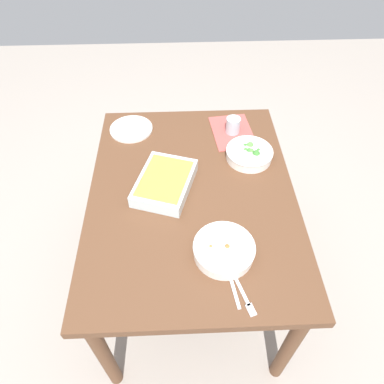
% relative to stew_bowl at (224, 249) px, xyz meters
% --- Properties ---
extents(ground_plane, '(6.00, 6.00, 0.00)m').
position_rel_stew_bowl_xyz_m(ground_plane, '(-0.32, -0.11, -0.77)').
color(ground_plane, '#9E9389').
extents(dining_table, '(1.20, 0.90, 0.74)m').
position_rel_stew_bowl_xyz_m(dining_table, '(-0.32, -0.11, -0.12)').
color(dining_table, brown).
rests_on(dining_table, ground_plane).
extents(placemat, '(0.30, 0.23, 0.00)m').
position_rel_stew_bowl_xyz_m(placemat, '(-0.73, 0.12, -0.03)').
color(placemat, '#B24C47').
rests_on(placemat, dining_table).
extents(stew_bowl, '(0.23, 0.23, 0.06)m').
position_rel_stew_bowl_xyz_m(stew_bowl, '(0.00, 0.00, 0.00)').
color(stew_bowl, white).
rests_on(stew_bowl, dining_table).
extents(broccoli_bowl, '(0.22, 0.22, 0.06)m').
position_rel_stew_bowl_xyz_m(broccoli_bowl, '(-0.53, 0.17, -0.00)').
color(broccoli_bowl, white).
rests_on(broccoli_bowl, dining_table).
extents(baking_dish, '(0.35, 0.30, 0.06)m').
position_rel_stew_bowl_xyz_m(baking_dish, '(-0.35, -0.22, 0.00)').
color(baking_dish, silver).
rests_on(baking_dish, dining_table).
extents(drink_cup, '(0.07, 0.07, 0.08)m').
position_rel_stew_bowl_xyz_m(drink_cup, '(-0.73, 0.12, 0.01)').
color(drink_cup, '#B2BCC6').
rests_on(drink_cup, dining_table).
extents(side_plate, '(0.22, 0.22, 0.01)m').
position_rel_stew_bowl_xyz_m(side_plate, '(-0.77, -0.40, -0.03)').
color(side_plate, silver).
rests_on(side_plate, dining_table).
extents(spoon_by_stew, '(0.18, 0.04, 0.01)m').
position_rel_stew_bowl_xyz_m(spoon_by_stew, '(0.11, 0.02, -0.03)').
color(spoon_by_stew, silver).
rests_on(spoon_by_stew, dining_table).
extents(fork_on_table, '(0.17, 0.07, 0.01)m').
position_rel_stew_bowl_xyz_m(fork_on_table, '(0.17, 0.06, -0.03)').
color(fork_on_table, silver).
rests_on(fork_on_table, dining_table).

